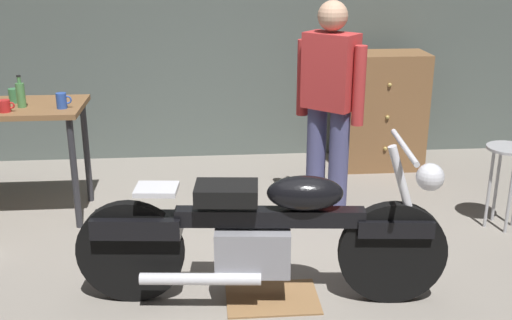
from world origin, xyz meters
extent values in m
plane|color=gray|center=(0.00, 0.00, 0.00)|extent=(12.00, 12.00, 0.00)
cylinder|color=#2D2D33|center=(-1.33, 1.12, 0.43)|extent=(0.05, 0.05, 0.86)
cylinder|color=#2D2D33|center=(-1.33, 1.64, 0.43)|extent=(0.05, 0.05, 0.86)
cylinder|color=black|center=(0.73, -0.09, 0.32)|extent=(0.64, 0.13, 0.64)
cylinder|color=black|center=(-0.81, 0.05, 0.32)|extent=(0.64, 0.13, 0.64)
cube|color=black|center=(0.73, -0.09, 0.50)|extent=(0.45, 0.18, 0.10)
cube|color=black|center=(-0.76, 0.05, 0.50)|extent=(0.53, 0.23, 0.12)
cube|color=gray|center=(-0.09, -0.01, 0.34)|extent=(0.46, 0.28, 0.28)
cube|color=black|center=(0.01, -0.02, 0.55)|extent=(1.10, 0.20, 0.10)
ellipsoid|color=black|center=(0.21, -0.04, 0.70)|extent=(0.46, 0.26, 0.20)
cube|color=black|center=(-0.24, 0.00, 0.70)|extent=(0.38, 0.27, 0.10)
cube|color=silver|center=(-0.64, 0.04, 0.72)|extent=(0.26, 0.22, 0.03)
cylinder|color=silver|center=(0.79, -0.09, 0.65)|extent=(0.27, 0.07, 0.68)
cylinder|color=silver|center=(0.75, -0.09, 0.98)|extent=(0.09, 0.60, 0.03)
sphere|color=silver|center=(0.91, -0.10, 0.80)|extent=(0.16, 0.16, 0.16)
cylinder|color=silver|center=(-0.40, -0.12, 0.22)|extent=(0.70, 0.13, 0.07)
cylinder|color=#4D4F7D|center=(0.65, 1.11, 0.44)|extent=(0.15, 0.15, 0.88)
cylinder|color=#4D4F7D|center=(0.50, 1.25, 0.44)|extent=(0.15, 0.15, 0.88)
cube|color=#BF3333|center=(0.58, 1.18, 1.16)|extent=(0.43, 0.42, 0.56)
cylinder|color=#BF3333|center=(0.76, 1.02, 1.08)|extent=(0.09, 0.09, 0.58)
cylinder|color=#BF3333|center=(0.40, 1.34, 1.08)|extent=(0.09, 0.09, 0.58)
sphere|color=tan|center=(0.58, 1.18, 1.56)|extent=(0.22, 0.22, 0.22)
cylinder|color=#B2B2B7|center=(1.86, 0.87, 0.63)|extent=(0.32, 0.32, 0.02)
cylinder|color=#B2B2B7|center=(1.86, 0.98, 0.31)|extent=(0.02, 0.02, 0.62)
cylinder|color=#B2B2B7|center=(1.75, 0.87, 0.31)|extent=(0.02, 0.02, 0.62)
cylinder|color=#B2B2B7|center=(1.86, 0.76, 0.31)|extent=(0.02, 0.02, 0.62)
cube|color=brown|center=(1.30, 2.30, 0.55)|extent=(0.80, 0.44, 1.10)
sphere|color=tan|center=(1.30, 2.07, 0.85)|extent=(0.04, 0.04, 0.04)
sphere|color=tan|center=(1.30, 2.07, 0.55)|extent=(0.04, 0.04, 0.04)
sphere|color=tan|center=(1.30, 2.07, 0.25)|extent=(0.04, 0.04, 0.04)
cube|color=olive|center=(0.03, -0.02, 0.01)|extent=(0.56, 0.40, 0.01)
cylinder|color=#3D7F4C|center=(-1.80, 1.47, 0.95)|extent=(0.08, 0.08, 0.11)
torus|color=#3D7F4C|center=(-1.75, 1.47, 0.96)|extent=(0.06, 0.01, 0.06)
cylinder|color=#2D51AD|center=(-1.40, 1.26, 0.96)|extent=(0.08, 0.08, 0.11)
torus|color=#2D51AD|center=(-1.36, 1.26, 0.96)|extent=(0.06, 0.01, 0.06)
cylinder|color=red|center=(-1.79, 1.18, 0.94)|extent=(0.08, 0.08, 0.09)
torus|color=red|center=(-1.74, 1.18, 0.95)|extent=(0.05, 0.01, 0.05)
cylinder|color=#4C8C4C|center=(-1.70, 1.32, 0.99)|extent=(0.06, 0.06, 0.18)
cylinder|color=#4C8C4C|center=(-1.70, 1.32, 1.10)|extent=(0.03, 0.03, 0.05)
cylinder|color=black|center=(-1.70, 1.32, 1.14)|extent=(0.03, 0.03, 0.01)
camera|label=1|loc=(-0.35, -3.31, 2.05)|focal=43.86mm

